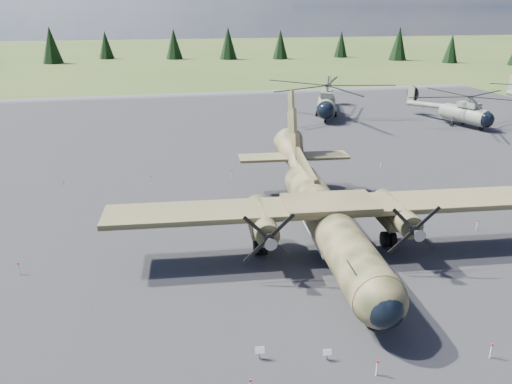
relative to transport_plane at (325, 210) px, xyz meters
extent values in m
plane|color=#4E5A28|center=(-3.97, 0.20, -2.85)|extent=(500.00, 500.00, 0.00)
cube|color=#56555A|center=(-3.97, 10.20, -2.85)|extent=(120.00, 120.00, 0.04)
cylinder|color=#31381E|center=(-0.13, -1.59, -0.47)|extent=(4.34, 18.73, 2.89)
sphere|color=#31381E|center=(-0.86, -10.84, -0.47)|extent=(3.04, 3.04, 2.83)
sphere|color=black|center=(-0.90, -11.41, -0.53)|extent=(2.24, 2.24, 2.08)
cube|color=black|center=(-0.73, -9.20, 0.30)|extent=(2.19, 1.81, 0.57)
cone|color=#31381E|center=(0.83, 10.54, 0.61)|extent=(3.38, 7.29, 4.34)
cube|color=#9EA1A3|center=(-0.04, -0.56, -1.66)|extent=(2.44, 6.32, 0.52)
cube|color=#323E20|center=(-0.09, -1.08, 0.71)|extent=(30.08, 5.86, 0.36)
cube|color=#31381E|center=(-0.09, -1.08, 0.94)|extent=(6.46, 4.19, 0.36)
cylinder|color=#31381E|center=(-4.74, -1.02, 0.14)|extent=(1.97, 5.47, 1.55)
cube|color=#31381E|center=(-4.67, -0.20, -0.53)|extent=(1.82, 3.62, 0.82)
cone|color=gray|center=(-5.00, -4.36, 0.14)|extent=(0.85, 0.99, 0.78)
cylinder|color=black|center=(-4.67, -0.20, -2.28)|extent=(0.99, 1.20, 1.13)
cylinder|color=#31381E|center=(4.52, -1.75, 0.14)|extent=(1.97, 5.47, 1.55)
cube|color=#31381E|center=(4.58, -0.93, -0.53)|extent=(1.82, 3.62, 0.82)
cone|color=gray|center=(4.25, -5.09, 0.14)|extent=(0.85, 0.99, 0.78)
cylinder|color=black|center=(4.58, -0.93, -2.28)|extent=(0.99, 1.20, 1.13)
cube|color=#31381E|center=(0.53, 6.63, 1.23)|extent=(0.90, 7.79, 1.73)
cube|color=#323E20|center=(0.88, 11.05, 0.66)|extent=(10.05, 3.04, 0.23)
cylinder|color=gray|center=(-0.76, -9.61, -1.53)|extent=(0.16, 0.16, 0.93)
cylinder|color=black|center=(-0.76, -9.61, -2.28)|extent=(0.44, 0.99, 0.96)
cylinder|color=gray|center=(14.91, 41.75, -0.81)|extent=(5.35, 8.36, 2.74)
sphere|color=black|center=(13.51, 38.05, -0.87)|extent=(3.25, 3.25, 2.52)
sphere|color=gray|center=(16.30, 45.45, -0.81)|extent=(3.25, 3.25, 2.52)
cube|color=gray|center=(14.75, 41.34, 0.94)|extent=(2.98, 3.94, 0.82)
cylinder|color=gray|center=(14.75, 41.34, 1.76)|extent=(0.51, 0.51, 1.10)
cylinder|color=gray|center=(17.75, 49.30, -0.43)|extent=(4.17, 9.09, 1.57)
cube|color=gray|center=(19.20, 53.15, 0.94)|extent=(0.77, 1.52, 2.63)
cylinder|color=black|center=(19.56, 53.02, 0.94)|extent=(1.07, 2.69, 2.85)
cylinder|color=black|center=(13.74, 38.67, -2.41)|extent=(0.55, 0.81, 0.75)
cylinder|color=black|center=(13.98, 43.51, -2.41)|extent=(0.62, 0.94, 0.88)
cylinder|color=gray|center=(13.98, 43.51, -1.83)|extent=(0.20, 0.20, 1.59)
cylinder|color=black|center=(16.76, 42.46, -2.41)|extent=(0.62, 0.94, 0.88)
cylinder|color=gray|center=(16.76, 42.46, -1.83)|extent=(0.20, 0.20, 1.59)
cylinder|color=gray|center=(32.34, 32.08, -1.11)|extent=(4.34, 7.16, 2.35)
sphere|color=black|center=(33.40, 28.86, -1.15)|extent=(2.73, 2.73, 2.16)
sphere|color=gray|center=(31.29, 35.29, -1.11)|extent=(2.73, 2.73, 2.16)
cube|color=gray|center=(32.46, 31.72, 0.40)|extent=(2.46, 3.36, 0.70)
cylinder|color=gray|center=(32.46, 31.72, 1.10)|extent=(0.43, 0.43, 0.94)
cylinder|color=gray|center=(30.19, 38.64, -0.78)|extent=(3.25, 7.87, 1.34)
cube|color=gray|center=(29.09, 41.99, 0.40)|extent=(0.61, 1.31, 2.26)
cylinder|color=black|center=(29.40, 42.09, 0.40)|extent=(0.82, 2.34, 2.44)
cylinder|color=black|center=(33.22, 29.40, -2.47)|extent=(0.45, 0.69, 0.64)
cylinder|color=black|center=(30.78, 32.75, -2.47)|extent=(0.50, 0.80, 0.75)
cylinder|color=gray|center=(30.78, 32.75, -1.98)|extent=(0.17, 0.17, 1.36)
cylinder|color=black|center=(33.19, 33.54, -2.47)|extent=(0.50, 0.80, 0.75)
cylinder|color=gray|center=(33.19, 33.54, -1.98)|extent=(0.17, 0.17, 1.36)
cube|color=gray|center=(50.14, 45.86, 0.88)|extent=(0.36, 1.53, 2.59)
cube|color=gray|center=(-7.08, -11.03, -2.56)|extent=(0.09, 0.09, 0.58)
cube|color=white|center=(-7.08, -11.08, -2.28)|extent=(0.48, 0.25, 0.32)
cube|color=gray|center=(-3.88, -11.79, -2.59)|extent=(0.08, 0.08, 0.50)
cube|color=white|center=(-3.88, -11.83, -2.35)|extent=(0.42, 0.21, 0.28)
cylinder|color=red|center=(-7.97, -13.30, -2.05)|extent=(0.12, 0.12, 0.10)
cylinder|color=white|center=(-1.97, -13.30, -2.45)|extent=(0.07, 0.07, 0.80)
cylinder|color=red|center=(-1.97, -13.30, -2.05)|extent=(0.12, 0.12, 0.10)
cylinder|color=white|center=(4.03, -13.30, -2.45)|extent=(0.07, 0.07, 0.80)
cylinder|color=red|center=(4.03, -13.30, -2.05)|extent=(0.12, 0.12, 0.10)
cylinder|color=white|center=(-19.97, 16.20, -2.45)|extent=(0.07, 0.07, 0.80)
cylinder|color=red|center=(-19.97, 16.20, -2.05)|extent=(0.12, 0.12, 0.10)
cylinder|color=white|center=(-11.97, 16.20, -2.45)|extent=(0.07, 0.07, 0.80)
cylinder|color=red|center=(-11.97, 16.20, -2.05)|extent=(0.12, 0.12, 0.10)
cylinder|color=white|center=(-3.97, 16.20, -2.45)|extent=(0.07, 0.07, 0.80)
cylinder|color=red|center=(-3.97, 16.20, -2.05)|extent=(0.12, 0.12, 0.10)
cylinder|color=white|center=(4.03, 16.20, -2.45)|extent=(0.07, 0.07, 0.80)
cylinder|color=red|center=(4.03, 16.20, -2.05)|extent=(0.12, 0.12, 0.10)
cylinder|color=white|center=(12.03, 16.20, -2.45)|extent=(0.07, 0.07, 0.80)
cylinder|color=red|center=(12.03, 16.20, -2.05)|extent=(0.12, 0.12, 0.10)
cylinder|color=white|center=(-20.47, 0.20, -2.45)|extent=(0.07, 0.07, 0.80)
cylinder|color=red|center=(-20.47, 0.20, -2.05)|extent=(0.12, 0.12, 0.10)
cylinder|color=white|center=(12.53, 0.20, -2.45)|extent=(0.07, 0.07, 0.80)
cylinder|color=red|center=(12.53, 0.20, -2.05)|extent=(0.12, 0.12, 0.10)
cone|color=black|center=(79.40, 111.34, 1.34)|extent=(4.68, 4.68, 8.36)
cone|color=black|center=(67.51, 122.27, 2.36)|extent=(5.83, 5.83, 10.41)
cone|color=black|center=(53.20, 135.68, 1.47)|extent=(4.83, 4.83, 8.63)
cone|color=black|center=(31.48, 134.03, 1.79)|extent=(5.19, 5.19, 9.27)
cone|color=black|center=(14.56, 136.43, 2.25)|extent=(5.71, 5.71, 10.20)
cone|color=black|center=(-2.73, 140.67, 1.98)|extent=(5.41, 5.41, 9.65)
cone|color=black|center=(-24.66, 146.16, 1.57)|extent=(4.94, 4.94, 8.83)
cone|color=black|center=(-39.62, 134.64, 2.57)|extent=(6.07, 6.07, 10.83)
camera|label=1|loc=(-11.38, -30.61, 13.38)|focal=35.00mm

